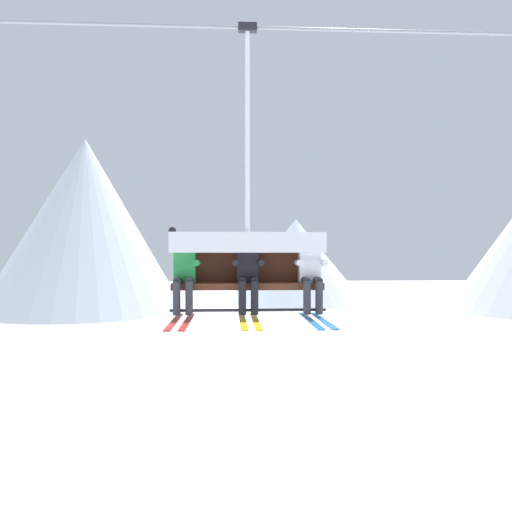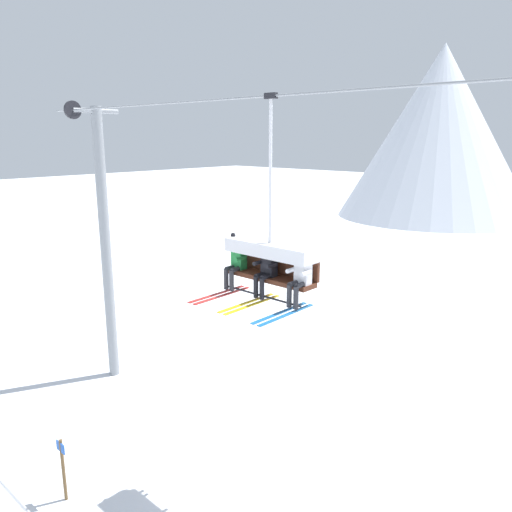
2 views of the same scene
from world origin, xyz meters
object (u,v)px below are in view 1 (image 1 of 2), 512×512
at_px(chairlift_chair, 247,249).
at_px(skier_black, 248,272).
at_px(skier_green, 184,271).
at_px(skier_white, 311,272).

xyz_separation_m(chairlift_chair, skier_black, (0.00, -0.22, -0.34)).
xyz_separation_m(chairlift_chair, skier_green, (-0.94, -0.21, -0.32)).
distance_m(skier_black, skier_white, 0.93).
distance_m(chairlift_chair, skier_black, 0.40).
bearing_deg(skier_white, chairlift_chair, 166.73).
xyz_separation_m(skier_green, skier_white, (1.87, -0.01, -0.02)).
bearing_deg(skier_green, skier_black, -0.42).
xyz_separation_m(skier_black, skier_white, (0.93, 0.00, 0.00)).
xyz_separation_m(skier_green, skier_black, (0.94, -0.01, -0.02)).
distance_m(skier_green, skier_black, 0.94).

